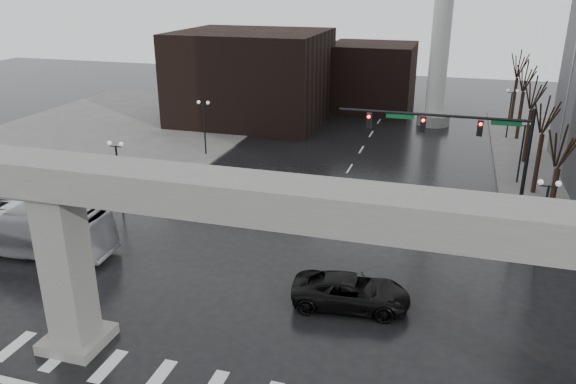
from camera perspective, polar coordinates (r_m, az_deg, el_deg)
name	(u,v)px	position (r m, az deg, el deg)	size (l,w,h in m)	color
ground	(223,373)	(24.66, -6.67, -17.77)	(160.00, 160.00, 0.00)	black
sidewalk_nw	(133,125)	(65.28, -15.46, 6.59)	(28.00, 36.00, 0.15)	slate
elevated_guideway	(247,225)	(20.63, -4.22, -3.41)	(48.00, 2.60, 8.70)	gray
building_far_left	(252,77)	(64.33, -3.70, 11.58)	(16.00, 14.00, 10.00)	black
building_far_mid	(372,77)	(71.16, 8.50, 11.48)	(10.00, 10.00, 8.00)	black
signal_mast_arm	(465,138)	(37.56, 17.57, 5.22)	(12.12, 0.43, 8.00)	black
flagpole_assembly	(570,108)	(40.92, 26.73, 7.66)	(2.06, 0.12, 12.00)	silver
lamp_right_0	(545,208)	(34.11, 24.66, -1.49)	(1.22, 0.32, 5.11)	black
lamp_right_1	(523,142)	(47.35, 22.75, 4.72)	(1.22, 0.32, 5.11)	black
lamp_right_2	(511,105)	(60.93, 21.67, 8.18)	(1.22, 0.32, 5.11)	black
lamp_left_0	(118,164)	(40.02, -16.92, 2.69)	(1.22, 0.32, 5.11)	black
lamp_left_1	(204,119)	(51.77, -8.52, 7.39)	(1.22, 0.32, 5.11)	black
lamp_left_2	(256,91)	(64.42, -3.24, 10.23)	(1.22, 0.32, 5.11)	black
tree_right_0	(553,196)	(38.24, 25.35, -0.39)	(1.09, 1.58, 7.50)	black
tree_right_1	(539,158)	(45.75, 24.12, 3.17)	(1.09, 1.61, 7.67)	black
tree_right_2	(529,131)	(53.40, 23.24, 5.72)	(1.10, 1.63, 7.85)	black
tree_right_3	(521,111)	(61.15, 22.58, 7.62)	(1.11, 1.66, 8.02)	black
tree_right_4	(515,95)	(68.95, 22.06, 9.10)	(1.12, 1.69, 8.19)	black
pickup_truck	(351,292)	(28.41, 6.42, -10.04)	(2.69, 5.84, 1.62)	black
city_bus	(25,229)	(36.66, -25.12, -3.42)	(2.51, 10.71, 2.98)	silver
far_car	(252,181)	(43.30, -3.63, 1.11)	(1.73, 4.30, 1.47)	black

